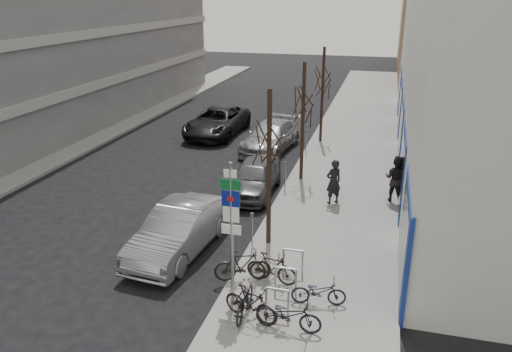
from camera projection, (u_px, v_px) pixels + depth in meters
The scene contains 25 objects.
ground at pixel (156, 289), 14.84m from camera, with size 120.00×120.00×0.00m, color black.
sidewalk_east at pixel (342, 184), 22.80m from camera, with size 5.00×70.00×0.15m, color slate.
sidewalk_west at pixel (49, 157), 26.52m from camera, with size 3.00×70.00×0.15m, color slate.
brick_building_far at pixel (468, 41), 46.60m from camera, with size 12.00×14.00×8.00m, color brown.
tan_building_far at pixel (457, 26), 59.91m from camera, with size 13.00×12.00×9.00m, color #937A5B.
highway_sign_pole at pixel (231, 224), 13.40m from camera, with size 0.55×0.10×4.20m.
bike_rack at pixel (286, 277), 14.25m from camera, with size 0.66×2.26×0.83m.
tree_near at pixel (269, 132), 15.97m from camera, with size 1.80×1.80×5.50m.
tree_mid at pixel (304, 94), 21.86m from camera, with size 1.80×1.80×5.50m.
tree_far at pixel (323, 72), 27.75m from camera, with size 1.80×1.80×5.50m.
meter_front at pixel (252, 227), 16.73m from camera, with size 0.10×0.08×1.27m.
meter_mid at pixel (285, 173), 21.71m from camera, with size 0.10×0.08×1.27m.
meter_back at pixel (306, 139), 26.70m from camera, with size 0.10×0.08×1.27m.
bike_near_left at pixel (245, 298), 13.30m from camera, with size 0.48×1.59×0.97m, color black.
bike_near_right at pixel (250, 303), 13.10m from camera, with size 0.48×1.60×0.97m, color black.
bike_mid_curb at pixel (319, 290), 13.73m from camera, with size 0.46×1.52×0.93m, color black.
bike_mid_inner at pixel (243, 265), 14.84m from camera, with size 0.51×1.73×1.05m, color black.
bike_far_curb at pixel (289, 312), 12.66m from camera, with size 0.52×1.72×1.05m, color black.
bike_far_inner at pixel (272, 268), 14.77m from camera, with size 0.48×1.61×0.97m, color black.
parked_car_front at pixel (179, 230), 16.72m from camera, with size 1.73×4.96×1.63m, color #9C9BA0.
parked_car_mid at pixel (254, 177), 21.69m from camera, with size 1.79×4.44×1.51m, color #4B4A4F.
parked_car_back at pixel (270, 137), 27.65m from camera, with size 2.17×5.35×1.55m, color #98989D.
lane_car at pixel (217, 121), 30.64m from camera, with size 2.77×6.01×1.67m, color black.
pedestrian_near at pixel (334, 182), 20.21m from camera, with size 0.68×0.45×1.87m, color black.
pedestrian_far at pixel (396, 179), 20.39m from camera, with size 0.74×0.50×2.00m, color black.
Camera 1 is at (6.14, -11.56, 8.32)m, focal length 35.00 mm.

